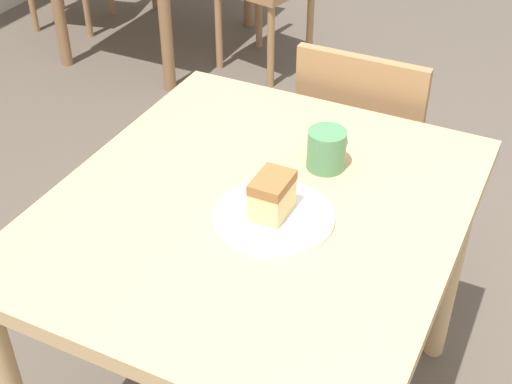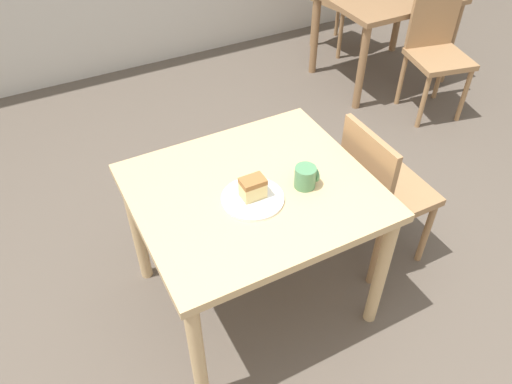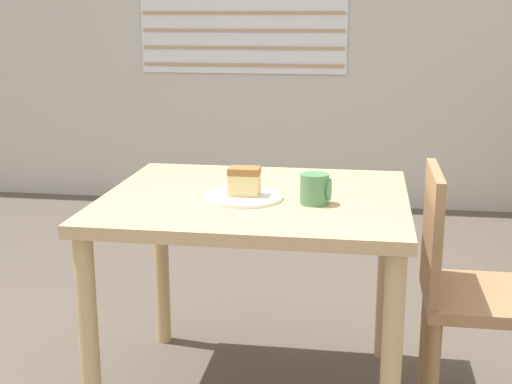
{
  "view_description": "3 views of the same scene",
  "coord_description": "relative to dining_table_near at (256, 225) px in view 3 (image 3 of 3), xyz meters",
  "views": [
    {
      "loc": [
        -1.17,
        -0.22,
        1.7
      ],
      "look_at": [
        -0.08,
        0.32,
        0.8
      ],
      "focal_mm": 50.0,
      "sensor_mm": 36.0,
      "label": 1
    },
    {
      "loc": [
        -0.77,
        -1.07,
        2.15
      ],
      "look_at": [
        -0.07,
        0.27,
        0.79
      ],
      "focal_mm": 35.0,
      "sensor_mm": 36.0,
      "label": 2
    },
    {
      "loc": [
        0.3,
        -1.94,
        1.34
      ],
      "look_at": [
        -0.04,
        0.25,
        0.78
      ],
      "focal_mm": 50.0,
      "sensor_mm": 36.0,
      "label": 3
    }
  ],
  "objects": [
    {
      "name": "chair_near_window",
      "position": [
        0.7,
        -0.04,
        -0.16
      ],
      "size": [
        0.4,
        0.4,
        0.86
      ],
      "rotation": [
        0.0,
        0.0,
        1.57
      ],
      "color": "#9E754C",
      "rests_on": "ground_plane"
    },
    {
      "name": "coffee_mug",
      "position": [
        0.21,
        -0.09,
        0.15
      ],
      "size": [
        0.1,
        0.09,
        0.1
      ],
      "color": "#4C8456",
      "rests_on": "dining_table_near"
    },
    {
      "name": "cake_slice",
      "position": [
        -0.03,
        -0.05,
        0.16
      ],
      "size": [
        0.1,
        0.07,
        0.09
      ],
      "color": "#E0C67F",
      "rests_on": "plate"
    },
    {
      "name": "plate",
      "position": [
        -0.03,
        -0.06,
        0.11
      ],
      "size": [
        0.26,
        0.26,
        0.01
      ],
      "color": "white",
      "rests_on": "dining_table_near"
    },
    {
      "name": "wall_back",
      "position": [
        0.05,
        2.7,
        0.76
      ],
      "size": [
        10.0,
        0.1,
        2.8
      ],
      "color": "beige",
      "rests_on": "ground_plane"
    },
    {
      "name": "dining_table_near",
      "position": [
        0.0,
        0.0,
        0.0
      ],
      "size": [
        1.0,
        0.88,
        0.75
      ],
      "color": "tan",
      "rests_on": "ground_plane"
    }
  ]
}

